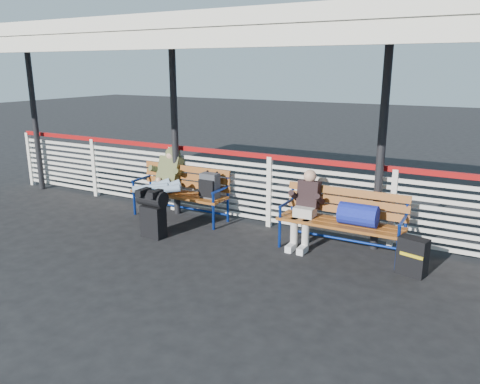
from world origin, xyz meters
The scene contains 9 objects.
ground centered at (0.00, 0.00, 0.00)m, with size 60.00×60.00×0.00m, color black.
fence centered at (0.00, 1.90, 0.66)m, with size 12.08×0.08×1.24m.
canopy centered at (0.00, 0.87, 3.04)m, with size 12.60×3.60×3.16m.
luggage_stack centered at (-1.38, 0.55, 0.42)m, with size 0.47×0.28×0.77m.
bench_left centered at (-1.41, 1.59, 0.58)m, with size 1.80×0.56×0.92m.
bench_right centered at (1.51, 1.38, 0.58)m, with size 1.80×0.56×0.92m.
traveler_man centered at (-1.73, 1.24, 0.68)m, with size 0.94×1.63×0.77m.
companion_person centered at (0.85, 1.36, 0.60)m, with size 0.32×0.66×1.15m.
suitcase_side centered at (2.45, 1.07, 0.25)m, with size 0.40×0.30×0.50m.
Camera 1 is at (3.21, -4.93, 2.62)m, focal length 35.00 mm.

